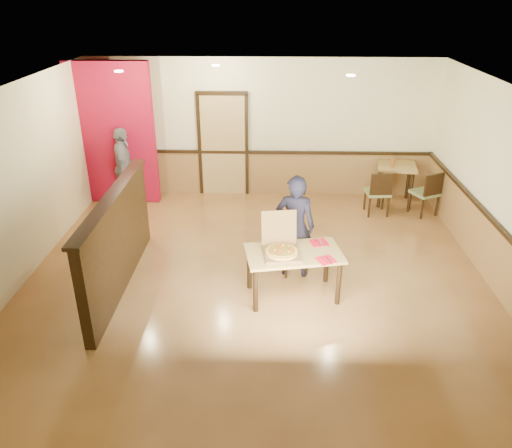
{
  "coord_description": "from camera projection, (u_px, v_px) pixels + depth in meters",
  "views": [
    {
      "loc": [
        0.17,
        -6.47,
        4.04
      ],
      "look_at": [
        -0.02,
        0.0,
        0.93
      ],
      "focal_mm": 35.0,
      "sensor_mm": 36.0,
      "label": 1
    }
  ],
  "objects": [
    {
      "name": "back_door",
      "position": [
        223.0,
        146.0,
        10.27
      ],
      "size": [
        0.9,
        0.06,
        2.1
      ],
      "primitive_type": "cube",
      "color": "tan",
      "rests_on": "wall_back"
    },
    {
      "name": "chair_rail_right",
      "position": [
        499.0,
        228.0,
        7.1
      ],
      "size": [
        0.06,
        7.0,
        0.06
      ],
      "primitive_type": "cube",
      "color": "black",
      "rests_on": "wall_right"
    },
    {
      "name": "wall_back",
      "position": [
        262.0,
        129.0,
        10.13
      ],
      "size": [
        7.0,
        0.0,
        7.0
      ],
      "primitive_type": "plane",
      "rotation": [
        1.57,
        0.0,
        0.0
      ],
      "color": "#FFFAC7",
      "rests_on": "floor"
    },
    {
      "name": "pizza_box",
      "position": [
        281.0,
        249.0,
        6.84
      ],
      "size": [
        0.57,
        0.64,
        0.52
      ],
      "rotation": [
        0.0,
        0.0,
        0.13
      ],
      "color": "brown",
      "rests_on": "main_table"
    },
    {
      "name": "spot_b",
      "position": [
        216.0,
        65.0,
        8.66
      ],
      "size": [
        0.14,
        0.14,
        0.02
      ],
      "primitive_type": "cylinder",
      "color": "beige",
      "rests_on": "ceiling"
    },
    {
      "name": "diner",
      "position": [
        295.0,
        227.0,
        7.39
      ],
      "size": [
        0.64,
        0.47,
        1.61
      ],
      "primitive_type": "imported",
      "rotation": [
        0.0,
        0.0,
        3.0
      ],
      "color": "black",
      "rests_on": "floor"
    },
    {
      "name": "booth_partition",
      "position": [
        118.0,
        240.0,
        7.14
      ],
      "size": [
        0.2,
        3.1,
        1.44
      ],
      "color": "black",
      "rests_on": "floor"
    },
    {
      "name": "ceiling",
      "position": [
        258.0,
        92.0,
        6.38
      ],
      "size": [
        7.0,
        7.0,
        0.0
      ],
      "primitive_type": "plane",
      "rotation": [
        3.14,
        0.0,
        0.0
      ],
      "color": "black",
      "rests_on": "wall_back"
    },
    {
      "name": "wall_right",
      "position": [
        510.0,
        197.0,
        6.89
      ],
      "size": [
        0.0,
        7.0,
        7.0
      ],
      "primitive_type": "plane",
      "rotation": [
        1.57,
        0.0,
        -1.57
      ],
      "color": "#FFFAC7",
      "rests_on": "floor"
    },
    {
      "name": "red_accent_panel",
      "position": [
        114.0,
        134.0,
        9.76
      ],
      "size": [
        1.6,
        0.2,
        2.78
      ],
      "primitive_type": "cube",
      "color": "maroon",
      "rests_on": "floor"
    },
    {
      "name": "wainscot_back",
      "position": [
        262.0,
        173.0,
        10.52
      ],
      "size": [
        7.0,
        0.04,
        0.9
      ],
      "primitive_type": "cube",
      "color": "olive",
      "rests_on": "floor"
    },
    {
      "name": "side_chair_right",
      "position": [
        427.0,
        192.0,
        9.49
      ],
      "size": [
        0.59,
        0.59,
        0.89
      ],
      "rotation": [
        0.0,
        0.0,
        3.6
      ],
      "color": "olive",
      "rests_on": "floor"
    },
    {
      "name": "side_chair_left",
      "position": [
        379.0,
        191.0,
        9.51
      ],
      "size": [
        0.47,
        0.47,
        0.89
      ],
      "rotation": [
        0.0,
        0.0,
        3.21
      ],
      "color": "olive",
      "rests_on": "floor"
    },
    {
      "name": "condiment",
      "position": [
        393.0,
        163.0,
        9.82
      ],
      "size": [
        0.06,
        0.06,
        0.16
      ],
      "primitive_type": "cylinder",
      "color": "#9A4C1C",
      "rests_on": "side_table"
    },
    {
      "name": "pizza",
      "position": [
        282.0,
        252.0,
        6.8
      ],
      "size": [
        0.58,
        0.58,
        0.03
      ],
      "primitive_type": "cylinder",
      "rotation": [
        0.0,
        0.0,
        -0.36
      ],
      "color": "#DFAE51",
      "rests_on": "pizza_box"
    },
    {
      "name": "spot_a",
      "position": [
        119.0,
        71.0,
        8.07
      ],
      "size": [
        0.14,
        0.14,
        0.02
      ],
      "primitive_type": "cylinder",
      "color": "beige",
      "rests_on": "ceiling"
    },
    {
      "name": "chair_rail_back",
      "position": [
        262.0,
        152.0,
        10.3
      ],
      "size": [
        7.0,
        0.06,
        0.06
      ],
      "primitive_type": "cube",
      "color": "black",
      "rests_on": "wall_back"
    },
    {
      "name": "wainscot_right",
      "position": [
        494.0,
        257.0,
        7.3
      ],
      "size": [
        0.04,
        7.0,
        0.9
      ],
      "primitive_type": "cube",
      "color": "olive",
      "rests_on": "floor"
    },
    {
      "name": "diner_chair",
      "position": [
        292.0,
        243.0,
        7.67
      ],
      "size": [
        0.52,
        0.52,
        0.83
      ],
      "rotation": [
        0.0,
        0.0,
        0.34
      ],
      "color": "olive",
      "rests_on": "floor"
    },
    {
      "name": "passerby",
      "position": [
        124.0,
        168.0,
        9.79
      ],
      "size": [
        0.63,
        1.01,
        1.6
      ],
      "primitive_type": "imported",
      "rotation": [
        0.0,
        0.0,
        1.84
      ],
      "color": "gray",
      "rests_on": "floor"
    },
    {
      "name": "side_table",
      "position": [
        396.0,
        174.0,
        9.99
      ],
      "size": [
        0.85,
        0.85,
        0.8
      ],
      "rotation": [
        0.0,
        0.0,
        -0.15
      ],
      "color": "tan",
      "rests_on": "floor"
    },
    {
      "name": "napkin_far",
      "position": [
        319.0,
        243.0,
        7.14
      ],
      "size": [
        0.29,
        0.29,
        0.01
      ],
      "rotation": [
        0.0,
        0.0,
        0.25
      ],
      "color": "red",
      "rests_on": "main_table"
    },
    {
      "name": "napkin_near",
      "position": [
        326.0,
        260.0,
        6.69
      ],
      "size": [
        0.31,
        0.31,
        0.01
      ],
      "rotation": [
        0.0,
        0.0,
        0.42
      ],
      "color": "red",
      "rests_on": "main_table"
    },
    {
      "name": "spot_c",
      "position": [
        351.0,
        75.0,
        7.7
      ],
      "size": [
        0.14,
        0.14,
        0.02
      ],
      "primitive_type": "cylinder",
      "color": "beige",
      "rests_on": "ceiling"
    },
    {
      "name": "main_table",
      "position": [
        293.0,
        259.0,
        6.93
      ],
      "size": [
        1.43,
        0.98,
        0.71
      ],
      "rotation": [
        0.0,
        0.0,
        0.18
      ],
      "color": "tan",
      "rests_on": "floor"
    },
    {
      "name": "floor",
      "position": [
        257.0,
        279.0,
        7.59
      ],
      "size": [
        7.0,
        7.0,
        0.0
      ],
      "primitive_type": "plane",
      "color": "#B78147",
      "rests_on": "ground"
    },
    {
      "name": "wall_left",
      "position": [
        11.0,
        191.0,
        7.08
      ],
      "size": [
        0.0,
        7.0,
        7.0
      ],
      "primitive_type": "plane",
      "rotation": [
        1.57,
        0.0,
        1.57
      ],
      "color": "#FFFAC7",
      "rests_on": "floor"
    }
  ]
}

